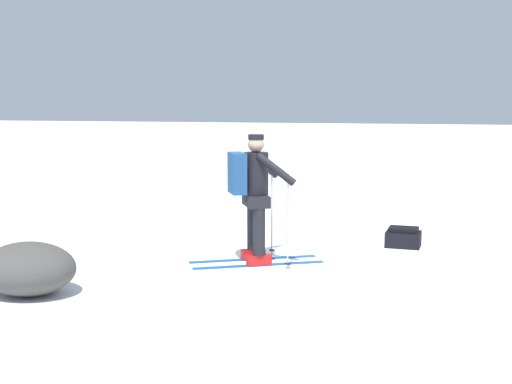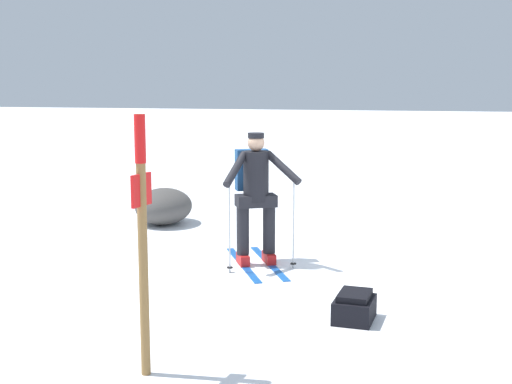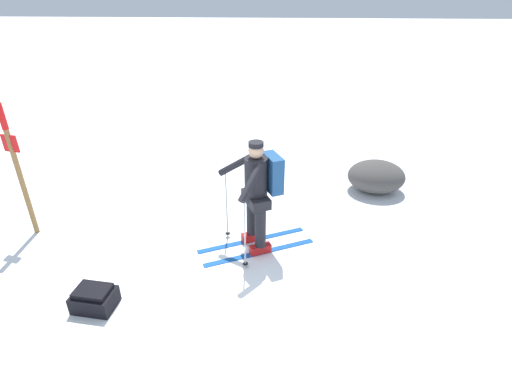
{
  "view_description": "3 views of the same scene",
  "coord_description": "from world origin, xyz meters",
  "px_view_note": "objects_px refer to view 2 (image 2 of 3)",
  "views": [
    {
      "loc": [
        1.23,
        -9.18,
        2.09
      ],
      "look_at": [
        -0.5,
        -0.73,
        0.88
      ],
      "focal_mm": 50.0,
      "sensor_mm": 36.0,
      "label": 1
    },
    {
      "loc": [
        7.69,
        0.94,
        2.25
      ],
      "look_at": [
        -0.5,
        -0.73,
        0.88
      ],
      "focal_mm": 50.0,
      "sensor_mm": 36.0,
      "label": 2
    },
    {
      "loc": [
        -0.78,
        3.92,
        3.36
      ],
      "look_at": [
        -0.5,
        -0.73,
        0.88
      ],
      "focal_mm": 28.0,
      "sensor_mm": 36.0,
      "label": 3
    }
  ],
  "objects_px": {
    "skier": "(255,190)",
    "trail_marker": "(142,224)",
    "dropped_backpack": "(354,307)",
    "rock_boulder": "(164,206)"
  },
  "relations": [
    {
      "from": "dropped_backpack",
      "to": "rock_boulder",
      "type": "relative_size",
      "value": 0.5
    },
    {
      "from": "rock_boulder",
      "to": "skier",
      "type": "bearing_deg",
      "value": 42.64
    },
    {
      "from": "dropped_backpack",
      "to": "trail_marker",
      "type": "relative_size",
      "value": 0.25
    },
    {
      "from": "skier",
      "to": "trail_marker",
      "type": "height_order",
      "value": "trail_marker"
    },
    {
      "from": "skier",
      "to": "trail_marker",
      "type": "xyz_separation_m",
      "value": [
        3.36,
        -0.16,
        0.27
      ]
    },
    {
      "from": "rock_boulder",
      "to": "dropped_backpack",
      "type": "bearing_deg",
      "value": 39.56
    },
    {
      "from": "dropped_backpack",
      "to": "trail_marker",
      "type": "distance_m",
      "value": 2.37
    },
    {
      "from": "trail_marker",
      "to": "dropped_backpack",
      "type": "bearing_deg",
      "value": 136.15
    },
    {
      "from": "rock_boulder",
      "to": "trail_marker",
      "type": "bearing_deg",
      "value": 17.42
    },
    {
      "from": "skier",
      "to": "trail_marker",
      "type": "bearing_deg",
      "value": -2.8
    }
  ]
}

